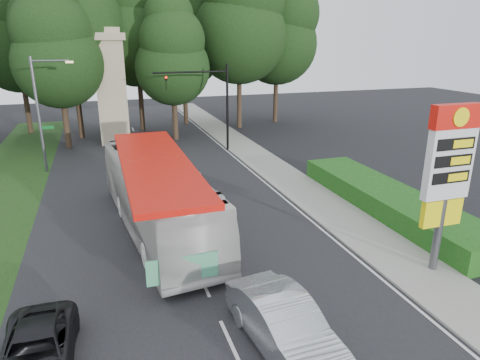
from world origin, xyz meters
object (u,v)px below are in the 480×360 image
object	(u,v)px
sedan_silver	(284,325)
monument	(111,86)
gas_station_pylon	(449,167)
traffic_signal_mast	(212,96)
suv_charcoal	(37,353)
transit_bus	(157,196)
streetlight_signs	(41,110)

from	to	relation	value
sedan_silver	monument	bearing A→B (deg)	89.74
gas_station_pylon	traffic_signal_mast	distance (m)	22.29
gas_station_pylon	suv_charcoal	xyz separation A→B (m)	(-14.76, -1.00, -3.83)
transit_bus	suv_charcoal	xyz separation A→B (m)	(-4.64, -8.53, -1.20)
gas_station_pylon	sedan_silver	world-z (taller)	gas_station_pylon
gas_station_pylon	sedan_silver	distance (m)	8.82
sedan_silver	transit_bus	bearing A→B (deg)	96.96
streetlight_signs	transit_bus	world-z (taller)	streetlight_signs
traffic_signal_mast	streetlight_signs	size ratio (longest dim) A/B	0.90
monument	streetlight_signs	bearing A→B (deg)	-121.97
gas_station_pylon	transit_bus	xyz separation A→B (m)	(-10.12, 7.53, -2.63)
gas_station_pylon	sedan_silver	size ratio (longest dim) A/B	1.34
traffic_signal_mast	suv_charcoal	size ratio (longest dim) A/B	1.62
streetlight_signs	monument	size ratio (longest dim) A/B	0.80
streetlight_signs	sedan_silver	xyz separation A→B (m)	(8.49, -22.35, -3.60)
transit_bus	sedan_silver	distance (m)	10.20
monument	sedan_silver	size ratio (longest dim) A/B	1.97
monument	gas_station_pylon	bearing A→B (deg)	-68.20
monument	suv_charcoal	size ratio (longest dim) A/B	2.26
monument	suv_charcoal	distance (m)	29.57
transit_bus	streetlight_signs	bearing A→B (deg)	109.65
streetlight_signs	suv_charcoal	world-z (taller)	streetlight_signs
transit_bus	sedan_silver	xyz separation A→B (m)	(2.42, -9.86, -0.98)
gas_station_pylon	transit_bus	world-z (taller)	gas_station_pylon
gas_station_pylon	sedan_silver	xyz separation A→B (m)	(-7.70, -2.34, -3.61)
monument	suv_charcoal	bearing A→B (deg)	-97.00
streetlight_signs	suv_charcoal	bearing A→B (deg)	-86.12
traffic_signal_mast	sedan_silver	bearing A→B (deg)	-99.75
monument	transit_bus	bearing A→B (deg)	-86.99
traffic_signal_mast	transit_bus	world-z (taller)	traffic_signal_mast
monument	traffic_signal_mast	bearing A→B (deg)	-38.00
gas_station_pylon	monument	size ratio (longest dim) A/B	0.68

